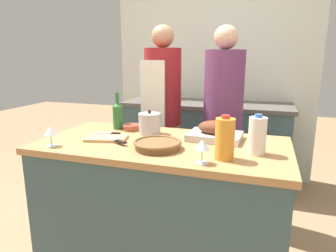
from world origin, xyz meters
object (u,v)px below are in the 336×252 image
Objects in this scene: stock_pot at (150,124)px; juice_jug at (225,139)px; wine_glass_left at (202,146)px; person_cook_aproned at (163,110)px; condiment_bottle_tall at (229,92)px; person_cook_guest at (223,116)px; cutting_board at (107,138)px; wicker_basket at (157,144)px; knife_chef at (115,139)px; milk_jug at (257,136)px; condiment_bottle_short at (179,96)px; mixing_bowl at (131,127)px; wine_glass_right at (50,132)px; wine_bottle_green at (118,115)px; knife_paring at (110,133)px; roasting_pan at (215,132)px.

juice_jug is (0.57, -0.37, 0.04)m from stock_pot.
person_cook_aproned is at bearing 118.73° from wine_glass_left.
person_cook_guest is (0.06, -0.87, -0.10)m from condiment_bottle_tall.
cutting_board is at bearing -126.80° from person_cook_guest.
wicker_basket is at bearing -61.05° from stock_pot.
person_cook_guest reaches higher than wine_glass_left.
milk_jug is at bearing 3.20° from knife_chef.
juice_jug is at bearing 45.80° from wine_glass_left.
juice_jug reaches higher than cutting_board.
condiment_bottle_short is at bearing 113.75° from juice_jug.
stock_pot is 0.71m from person_cook_guest.
wine_glass_left is (0.69, -0.25, 0.08)m from cutting_board.
wicker_basket is 1.69m from condiment_bottle_short.
mixing_bowl is at bearing 80.71° from cutting_board.
person_cook_aproned reaches higher than juice_jug.
cutting_board is at bearing -133.45° from stock_pot.
wine_glass_right is at bearing -128.24° from person_cook_guest.
wine_glass_left is at bearing -44.98° from stock_pot.
cutting_board is 0.95m from milk_jug.
mixing_bowl reaches higher than knife_chef.
condiment_bottle_short is (-0.75, 1.71, -0.01)m from juice_jug.
juice_jug is at bearing -83.72° from condiment_bottle_tall.
juice_jug is at bearing -10.45° from cutting_board.
wicker_basket is 1.04× the size of wine_bottle_green.
knife_chef and knife_paring have the same top height.
condiment_bottle_short is 0.08× the size of person_cook_aproned.
knife_chef is at bearing -65.75° from wine_bottle_green.
wine_bottle_green is 0.39m from knife_chef.
cutting_board is at bearing -81.10° from person_cook_aproned.
stock_pot is 0.28m from knife_paring.
wine_glass_right is at bearing -98.78° from condiment_bottle_short.
wine_glass_right is at bearing -174.77° from juice_jug.
person_cook_aproned reaches higher than milk_jug.
mixing_bowl is 0.56× the size of milk_jug.
wine_glass_left is at bearing -19.73° from cutting_board.
stock_pot is at bearing 147.02° from juice_jug.
condiment_bottle_tall is (-0.10, 1.90, 0.06)m from wine_glass_left.
cutting_board is 1.72× the size of stock_pot.
wine_glass_right is 1.36m from person_cook_guest.
mixing_bowl is 0.86m from juice_jug.
wine_glass_right is 0.08× the size of person_cook_guest.
wine_bottle_green reaches higher than wine_glass_right.
condiment_bottle_short is at bearing 102.06° from wicker_basket.
condiment_bottle_tall is at bearing 66.25° from wine_glass_right.
wine_bottle_green reaches higher than juice_jug.
condiment_bottle_short is 0.08× the size of person_cook_guest.
person_cook_guest is at bearing 92.93° from roasting_pan.
knife_paring is (-0.71, 0.33, -0.07)m from wine_glass_left.
person_cook_guest reaches higher than roasting_pan.
person_cook_aproned is (-0.48, -0.84, -0.09)m from condiment_bottle_tall.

